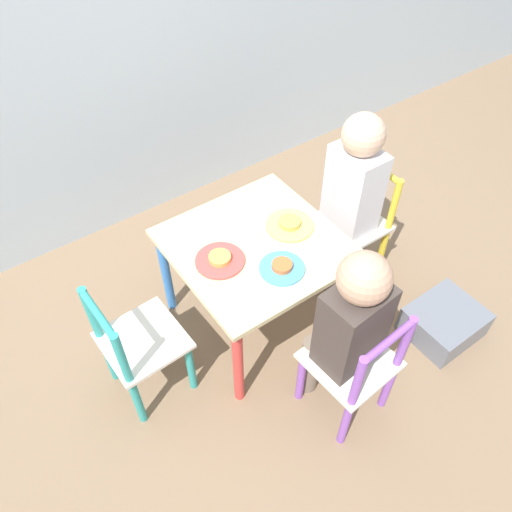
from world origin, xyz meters
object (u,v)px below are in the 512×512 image
Objects in this scene: chair_yellow at (355,225)px; child_front at (348,322)px; kids_table at (256,256)px; chair_purple at (354,368)px; child_right at (351,191)px; plate_front at (282,268)px; plate_right at (290,225)px; chair_teal at (138,347)px; storage_bin at (444,322)px; plate_left at (220,260)px.

child_front reaches higher than chair_yellow.
chair_purple is (0.04, -0.50, -0.12)m from kids_table.
plate_front is at bearing -71.30° from child_right.
child_right reaches higher than plate_right.
chair_purple is 0.72m from chair_teal.
child_front is (-0.47, -0.44, 0.19)m from chair_yellow.
chair_teal reaches higher than plate_front.
child_front reaches higher than storage_bin.
chair_purple is at bearing -102.81° from plate_right.
chair_yellow is 0.22m from child_right.
plate_left is at bearing 180.00° from plate_right.
plate_front is at bearing -106.77° from chair_teal.
kids_table is 3.38× the size of plate_left.
plate_front is at bearing -45.00° from plate_left.
child_front reaches higher than plate_front.
kids_table is 0.17m from plate_right.
chair_teal is 0.66× the size of child_right.
plate_left is (-0.60, 0.00, -0.02)m from child_right.
kids_table is at bearing -90.00° from child_front.
kids_table is 1.11× the size of chair_yellow.
chair_teal is (-1.01, -0.02, 0.00)m from chair_yellow.
chair_teal is 0.97m from child_right.
child_front is (0.03, -0.44, 0.07)m from kids_table.
chair_teal is 0.55m from plate_front.
chair_teal is at bearing -88.54° from chair_yellow.
child_right is 0.30m from plate_right.
plate_front is (-0.04, 0.35, 0.19)m from chair_purple.
storage_bin is (0.53, 0.01, -0.19)m from chair_purple.
child_front is (0.54, -0.42, 0.19)m from chair_teal.
chair_yellow is 0.68m from plate_left.
chair_purple is at bearing -85.93° from kids_table.
plate_front is 0.91× the size of plate_left.
plate_left is (-0.19, 0.50, 0.19)m from chair_purple.
plate_right is (0.65, 0.02, 0.19)m from chair_teal.
chair_teal is at bearing 156.39° from storage_bin.
child_front is at bearing -83.86° from plate_front.
child_front is at bearing -85.93° from kids_table.
plate_right is at bearing -90.56° from chair_teal.
child_right is (-0.06, 0.00, 0.21)m from chair_yellow.
kids_table is 3.29× the size of plate_right.
plate_left is at bearing 180.00° from kids_table.
storage_bin is (0.54, -0.05, -0.38)m from child_front.
chair_teal reaches higher than plate_left.
chair_teal is 0.68m from plate_right.
plate_right is at bearing 45.00° from plate_front.
child_right is at bearing -91.37° from chair_teal.
plate_left is at bearing -73.78° from chair_purple.
storage_bin is at bearing -49.50° from plate_right.
chair_purple is at bearing -38.84° from child_right.
plate_right is 0.63× the size of storage_bin.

